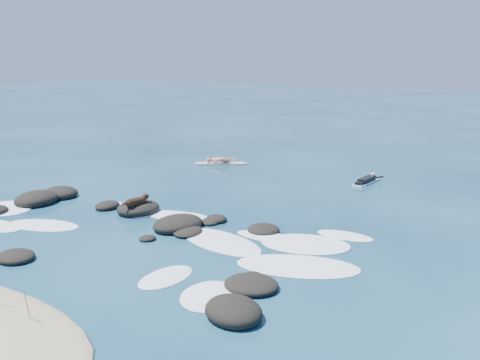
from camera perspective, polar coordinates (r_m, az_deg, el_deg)
The scene contains 6 objects.
ground at distance 18.90m, azimuth -8.99°, elevation -4.73°, with size 160.00×160.00×0.00m, color #0A2642.
reef_rocks at distance 18.99m, azimuth -12.54°, elevation -4.38°, with size 13.51×7.32×0.66m.
breaking_foam at distance 17.58m, azimuth -7.65°, elevation -6.04°, with size 15.42×7.41×0.12m.
standing_surfer_rig at distance 28.62m, azimuth -2.08°, elevation 2.96°, with size 2.67×1.65×1.66m.
paddling_surfer_rig at distance 25.20m, azimuth 13.38°, elevation -0.04°, with size 0.99×2.22×0.38m.
dog at distance 19.99m, azimuth -10.93°, elevation -2.27°, with size 0.51×1.20×0.78m.
Camera 1 is at (11.06, -14.18, 5.81)m, focal length 40.00 mm.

